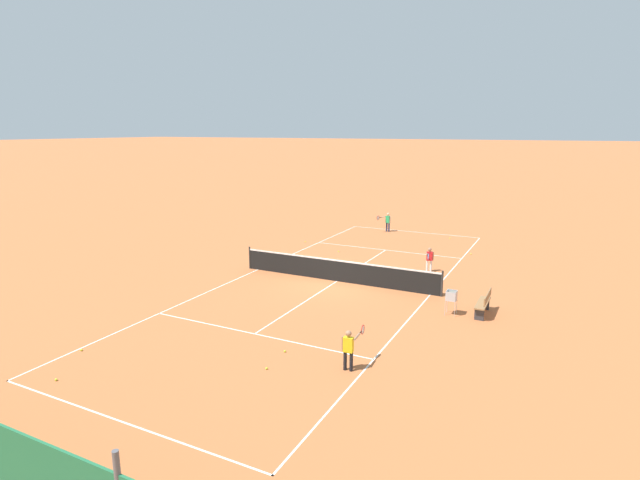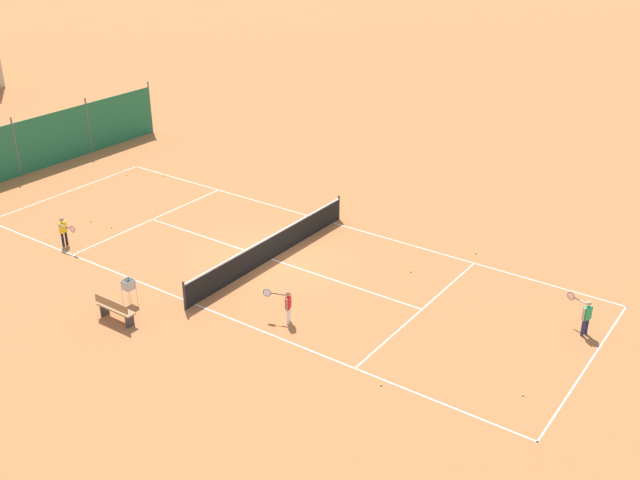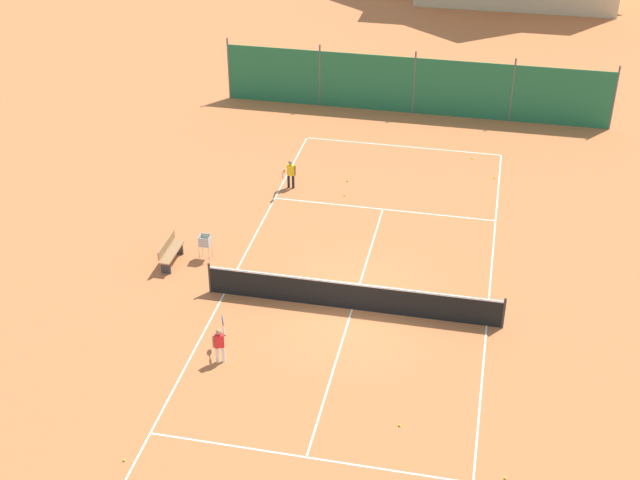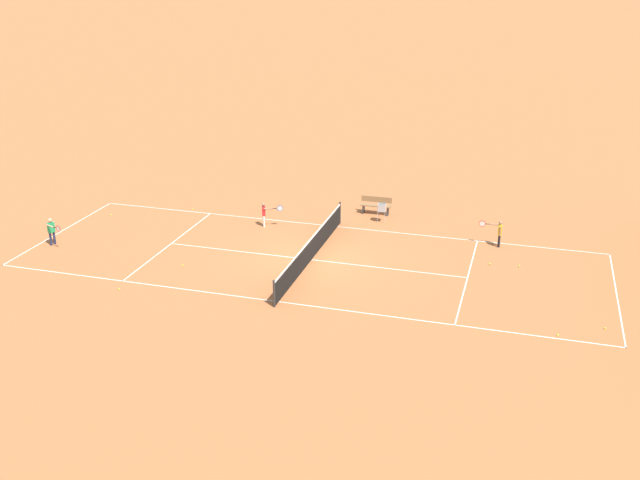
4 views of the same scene
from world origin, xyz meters
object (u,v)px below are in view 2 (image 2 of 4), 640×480
Objects in this scene: tennis_ball_by_net_left at (523,395)px; tennis_ball_near_corner at (411,271)px; tennis_ball_by_net_right at (475,253)px; tennis_net at (271,247)px; tennis_ball_service_box at (91,221)px; player_far_service at (287,304)px; ball_hopper at (128,286)px; player_near_service at (586,314)px; tennis_ball_alley_left at (164,176)px; tennis_ball_alley_right at (112,227)px; tennis_ball_far_corner at (381,385)px; courtside_bench at (115,309)px; player_far_baseline at (64,230)px; tennis_ball_mid_court at (127,175)px.

tennis_ball_by_net_left is 7.63m from tennis_ball_near_corner.
tennis_net is at bearing 128.46° from tennis_ball_by_net_right.
tennis_ball_by_net_left and tennis_ball_service_box have the same top height.
tennis_net is 8.03× the size of player_far_service.
ball_hopper is at bearing 112.44° from player_far_service.
tennis_ball_by_net_left is 1.00× the size of tennis_ball_near_corner.
tennis_net is at bearing 77.01° from tennis_ball_by_net_left.
player_near_service reaches higher than tennis_ball_alley_left.
tennis_ball_alley_right is 18.05m from tennis_ball_by_net_left.
tennis_net is at bearing 59.60° from tennis_ball_far_corner.
tennis_ball_alley_left is 5.78m from tennis_ball_service_box.
tennis_ball_service_box is 7.43m from ball_hopper.
ball_hopper is (-3.63, -6.46, 0.63)m from tennis_ball_service_box.
tennis_ball_near_corner is at bearing -35.99° from courtside_bench.
tennis_ball_alley_right is 6.09m from tennis_ball_alley_left.
player_near_service is 1.04× the size of player_far_baseline.
courtside_bench reaches higher than tennis_ball_service_box.
tennis_ball_by_net_left is (-0.95, -18.02, 0.00)m from tennis_ball_alley_right.
courtside_bench is at bearing -129.42° from tennis_ball_alley_right.
ball_hopper reaches higher than tennis_ball_far_corner.
courtside_bench is (-1.05, -0.51, -0.21)m from ball_hopper.
player_near_service is at bearing -80.54° from tennis_ball_service_box.
player_far_service is at bearing -55.35° from courtside_bench.
player_far_service is 17.32× the size of tennis_ball_by_net_right.
courtside_bench is (-4.68, -6.97, 0.42)m from tennis_ball_service_box.
tennis_ball_mid_court is 16.16m from tennis_ball_near_corner.
tennis_ball_near_corner is at bearing -64.31° from player_far_baseline.
tennis_ball_alley_right and tennis_ball_alley_left have the same top height.
tennis_ball_near_corner is (-1.80, -14.60, 0.00)m from tennis_ball_alley_left.
tennis_ball_alley_right is 1.16m from tennis_ball_service_box.
tennis_ball_service_box is at bearing 99.46° from player_near_service.
player_far_service is at bearing 120.90° from player_near_service.
tennis_ball_by_net_right is (3.26, 5.12, -0.68)m from player_near_service.
tennis_ball_mid_court is 0.07× the size of ball_hopper.
player_far_baseline reaches higher than tennis_ball_by_net_left.
tennis_ball_by_net_right and tennis_ball_near_corner have the same top height.
tennis_ball_by_net_left is at bearing -92.52° from tennis_ball_service_box.
player_far_baseline is 8.05m from tennis_ball_alley_left.
player_far_baseline is at bearing -161.86° from tennis_ball_alley_left.
tennis_net is 11.34m from player_near_service.
courtside_bench is (-3.83, 12.21, 0.42)m from tennis_ball_by_net_left.
tennis_ball_by_net_right is 1.00× the size of tennis_ball_service_box.
tennis_ball_alley_right and tennis_ball_mid_court have the same top height.
tennis_ball_by_net_right is at bearing 8.31° from tennis_ball_far_corner.
tennis_ball_alley_right is (2.14, -0.15, -0.65)m from player_far_baseline.
tennis_ball_alley_right is (1.64, 10.36, -0.64)m from player_far_service.
tennis_ball_far_corner is 7.00m from tennis_ball_near_corner.
courtside_bench is at bearing 122.29° from player_near_service.
courtside_bench reaches higher than tennis_ball_by_net_right.
tennis_ball_alley_right is 12.51m from tennis_ball_near_corner.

